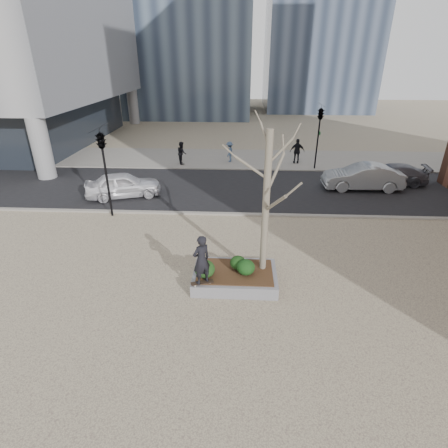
# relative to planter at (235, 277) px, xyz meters

# --- Properties ---
(ground) EXTENTS (120.00, 120.00, 0.00)m
(ground) POSITION_rel_planter_xyz_m (-1.00, 0.00, -0.23)
(ground) COLOR #BAAF88
(ground) RESTS_ON ground
(street) EXTENTS (60.00, 8.00, 0.02)m
(street) POSITION_rel_planter_xyz_m (-1.00, 10.00, -0.21)
(street) COLOR black
(street) RESTS_ON ground
(far_sidewalk) EXTENTS (60.00, 6.00, 0.02)m
(far_sidewalk) POSITION_rel_planter_xyz_m (-1.00, 17.00, -0.21)
(far_sidewalk) COLOR gray
(far_sidewalk) RESTS_ON ground
(planter) EXTENTS (3.00, 2.00, 0.45)m
(planter) POSITION_rel_planter_xyz_m (0.00, 0.00, 0.00)
(planter) COLOR gray
(planter) RESTS_ON ground
(planter_mulch) EXTENTS (2.70, 1.70, 0.04)m
(planter_mulch) POSITION_rel_planter_xyz_m (0.00, 0.00, 0.25)
(planter_mulch) COLOR #382314
(planter_mulch) RESTS_ON planter
(sycamore_tree) EXTENTS (2.80, 2.80, 6.60)m
(sycamore_tree) POSITION_rel_planter_xyz_m (1.00, 0.30, 3.56)
(sycamore_tree) COLOR gray
(sycamore_tree) RESTS_ON planter_mulch
(shrub_left) EXTENTS (0.72, 0.72, 0.61)m
(shrub_left) POSITION_rel_planter_xyz_m (-1.05, -0.38, 0.57)
(shrub_left) COLOR #133E17
(shrub_left) RESTS_ON planter_mulch
(shrub_middle) EXTENTS (0.58, 0.58, 0.50)m
(shrub_middle) POSITION_rel_planter_xyz_m (0.10, 0.18, 0.51)
(shrub_middle) COLOR black
(shrub_middle) RESTS_ON planter_mulch
(shrub_right) EXTENTS (0.64, 0.64, 0.55)m
(shrub_right) POSITION_rel_planter_xyz_m (0.38, -0.15, 0.54)
(shrub_right) COLOR #123611
(shrub_right) RESTS_ON planter_mulch
(skateboard) EXTENTS (0.80, 0.43, 0.08)m
(skateboard) POSITION_rel_planter_xyz_m (-1.10, -0.80, 0.26)
(skateboard) COLOR black
(skateboard) RESTS_ON planter
(skateboarder) EXTENTS (0.77, 0.74, 1.78)m
(skateboarder) POSITION_rel_planter_xyz_m (-1.10, -0.80, 1.19)
(skateboarder) COLOR black
(skateboarder) RESTS_ON skateboard
(police_car) EXTENTS (4.55, 2.94, 1.44)m
(police_car) POSITION_rel_planter_xyz_m (-6.69, 8.27, 0.52)
(police_car) COLOR white
(police_car) RESTS_ON street
(car_silver) EXTENTS (4.72, 1.65, 1.55)m
(car_silver) POSITION_rel_planter_xyz_m (7.57, 10.31, 0.57)
(car_silver) COLOR #929599
(car_silver) RESTS_ON street
(car_third) EXTENTS (4.50, 2.29, 1.25)m
(car_third) POSITION_rel_planter_xyz_m (9.79, 11.52, 0.42)
(car_third) COLOR #545560
(car_third) RESTS_ON street
(pedestrian_a) EXTENTS (0.87, 0.98, 1.66)m
(pedestrian_a) POSITION_rel_planter_xyz_m (-4.40, 15.33, 0.63)
(pedestrian_a) COLOR black
(pedestrian_a) RESTS_ON far_sidewalk
(pedestrian_b) EXTENTS (0.75, 1.09, 1.54)m
(pedestrian_b) POSITION_rel_planter_xyz_m (-0.80, 16.08, 0.57)
(pedestrian_b) COLOR #3F5572
(pedestrian_b) RESTS_ON far_sidewalk
(pedestrian_c) EXTENTS (1.10, 0.48, 1.85)m
(pedestrian_c) POSITION_rel_planter_xyz_m (4.34, 15.91, 0.73)
(pedestrian_c) COLOR black
(pedestrian_c) RESTS_ON far_sidewalk
(traffic_light_near) EXTENTS (0.60, 2.48, 4.50)m
(traffic_light_near) POSITION_rel_planter_xyz_m (-6.50, 5.60, 2.02)
(traffic_light_near) COLOR black
(traffic_light_near) RESTS_ON ground
(traffic_light_far) EXTENTS (0.60, 2.48, 4.50)m
(traffic_light_far) POSITION_rel_planter_xyz_m (5.50, 14.60, 2.02)
(traffic_light_far) COLOR black
(traffic_light_far) RESTS_ON ground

